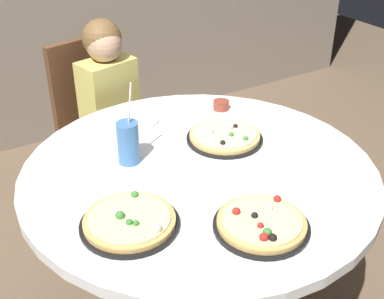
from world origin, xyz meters
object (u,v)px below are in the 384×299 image
(pizza_veggie, at_px, (225,136))
(plate_small, at_px, (138,120))
(dining_table, at_px, (199,188))
(pizza_cheese, at_px, (130,221))
(soda_cup, at_px, (128,142))
(sauce_bowl, at_px, (221,105))
(chair_wooden, at_px, (100,121))
(pizza_pepperoni, at_px, (262,224))
(diner_child, at_px, (121,141))

(pizza_veggie, height_order, plate_small, pizza_veggie)
(dining_table, xyz_separation_m, plate_small, (-0.03, 0.45, 0.10))
(pizza_cheese, xyz_separation_m, soda_cup, (0.16, 0.34, 0.06))
(soda_cup, distance_m, sauce_bowl, 0.57)
(pizza_cheese, relative_size, plate_small, 1.70)
(plate_small, bearing_deg, dining_table, -86.19)
(dining_table, bearing_deg, pizza_cheese, -154.08)
(pizza_cheese, distance_m, sauce_bowl, 0.87)
(pizza_veggie, height_order, sauce_bowl, pizza_veggie)
(pizza_veggie, bearing_deg, sauce_bowl, 58.88)
(soda_cup, bearing_deg, sauce_bowl, 19.85)
(chair_wooden, xyz_separation_m, soda_cup, (-0.18, -0.78, 0.30))
(pizza_pepperoni, bearing_deg, soda_cup, 107.82)
(soda_cup, bearing_deg, pizza_cheese, -114.81)
(sauce_bowl, bearing_deg, plate_small, 166.67)
(soda_cup, bearing_deg, plate_small, 59.00)
(dining_table, relative_size, plate_small, 7.12)
(pizza_pepperoni, height_order, soda_cup, soda_cup)
(dining_table, bearing_deg, soda_cup, 140.02)
(pizza_cheese, relative_size, sauce_bowl, 4.37)
(pizza_pepperoni, relative_size, soda_cup, 0.96)
(sauce_bowl, bearing_deg, pizza_pepperoni, -115.56)
(chair_wooden, height_order, pizza_pepperoni, chair_wooden)
(pizza_cheese, xyz_separation_m, pizza_pepperoni, (0.33, -0.22, 0.00))
(diner_child, relative_size, soda_cup, 3.52)
(pizza_cheese, distance_m, pizza_pepperoni, 0.40)
(pizza_cheese, height_order, plate_small, pizza_cheese)
(dining_table, relative_size, pizza_cheese, 4.19)
(dining_table, distance_m, pizza_pepperoni, 0.40)
(dining_table, distance_m, chair_wooden, 0.95)
(dining_table, distance_m, soda_cup, 0.31)
(pizza_veggie, xyz_separation_m, plate_small, (-0.22, 0.33, -0.01))
(chair_wooden, xyz_separation_m, pizza_pepperoni, (0.00, -1.33, 0.24))
(soda_cup, bearing_deg, pizza_pepperoni, -72.18)
(sauce_bowl, xyz_separation_m, plate_small, (-0.37, 0.09, -0.02))
(chair_wooden, height_order, diner_child, diner_child)
(chair_wooden, relative_size, diner_child, 0.88)
(dining_table, distance_m, plate_small, 0.46)
(dining_table, bearing_deg, chair_wooden, 91.27)
(plate_small, bearing_deg, soda_cup, -121.00)
(pizza_veggie, bearing_deg, soda_cup, 173.16)
(chair_wooden, xyz_separation_m, pizza_cheese, (-0.33, -1.12, 0.24))
(chair_wooden, bearing_deg, pizza_veggie, -75.50)
(diner_child, height_order, plate_small, diner_child)
(dining_table, bearing_deg, pizza_veggie, 31.83)
(pizza_veggie, relative_size, pizza_cheese, 0.99)
(pizza_pepperoni, bearing_deg, sauce_bowl, 64.44)
(pizza_pepperoni, bearing_deg, chair_wooden, 90.03)
(chair_wooden, bearing_deg, soda_cup, -102.84)
(pizza_pepperoni, distance_m, sauce_bowl, 0.83)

